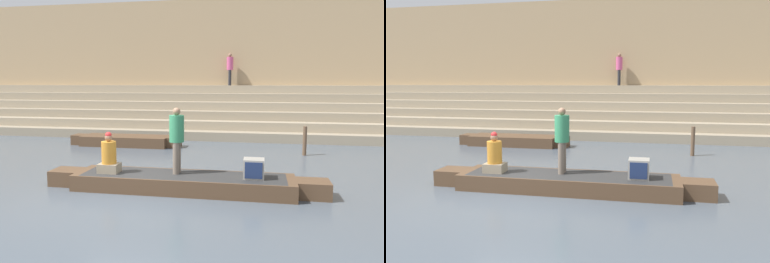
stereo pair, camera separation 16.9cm
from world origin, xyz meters
TOP-DOWN VIEW (x-y plane):
  - ground_plane at (0.00, 0.00)m, footprint 120.00×120.00m
  - ghat_steps at (0.00, 10.88)m, footprint 36.00×4.08m
  - back_wall at (0.00, 12.95)m, footprint 34.20×1.28m
  - rowboat_main at (1.29, 0.66)m, footprint 6.82×1.35m
  - person_standing at (1.11, 0.79)m, footprint 0.36×0.36m
  - person_rowing at (-0.55, 0.54)m, footprint 0.50×0.40m
  - tv_set at (2.98, 0.64)m, footprint 0.48×0.44m
  - moored_boat_shore at (-2.40, 6.59)m, footprint 4.63×1.23m
  - mooring_post at (4.67, 5.76)m, footprint 0.14×0.14m
  - person_on_steps at (1.42, 12.02)m, footprint 0.34×0.34m

SIDE VIEW (x-z plane):
  - ground_plane at x=0.00m, z-range 0.00..0.00m
  - rowboat_main at x=1.29m, z-range 0.01..0.40m
  - moored_boat_shore at x=-2.40m, z-range 0.01..0.42m
  - mooring_post at x=4.67m, z-range 0.00..1.05m
  - tv_set at x=2.98m, z-range 0.39..0.85m
  - person_rowing at x=-0.55m, z-range 0.28..1.29m
  - ghat_steps at x=0.00m, z-range -0.34..2.11m
  - person_standing at x=1.11m, z-range 0.51..2.12m
  - person_on_steps at x=1.42m, z-range 2.57..4.25m
  - back_wall at x=0.00m, z-range -0.03..6.99m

